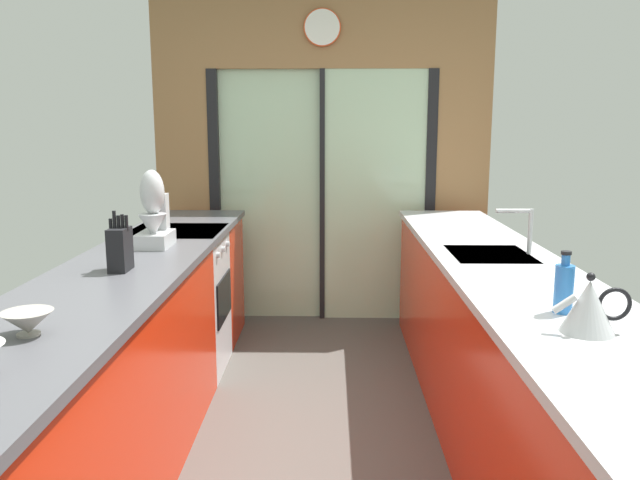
# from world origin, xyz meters

# --- Properties ---
(ground_plane) EXTENTS (5.04, 7.60, 0.02)m
(ground_plane) POSITION_xyz_m (0.00, 0.60, -0.01)
(ground_plane) COLOR #4C4742
(back_wall_unit) EXTENTS (2.64, 0.12, 2.70)m
(back_wall_unit) POSITION_xyz_m (0.00, 2.40, 1.52)
(back_wall_unit) COLOR olive
(back_wall_unit) RESTS_ON ground_plane
(left_counter_run) EXTENTS (0.62, 3.80, 0.92)m
(left_counter_run) POSITION_xyz_m (-0.91, 0.13, 0.47)
(left_counter_run) COLOR red
(left_counter_run) RESTS_ON ground_plane
(right_counter_run) EXTENTS (0.62, 3.80, 0.92)m
(right_counter_run) POSITION_xyz_m (0.91, 0.30, 0.46)
(right_counter_run) COLOR red
(right_counter_run) RESTS_ON ground_plane
(sink_faucet) EXTENTS (0.19, 0.02, 0.23)m
(sink_faucet) POSITION_xyz_m (1.05, 0.55, 1.08)
(sink_faucet) COLOR #B7BABC
(sink_faucet) RESTS_ON right_counter_run
(oven_range) EXTENTS (0.60, 0.60, 0.92)m
(oven_range) POSITION_xyz_m (-0.91, 1.25, 0.46)
(oven_range) COLOR #B7BABC
(oven_range) RESTS_ON ground_plane
(mixing_bowl_far) EXTENTS (0.16, 0.16, 0.08)m
(mixing_bowl_far) POSITION_xyz_m (-0.89, -0.76, 0.96)
(mixing_bowl_far) COLOR gray
(mixing_bowl_far) RESTS_ON left_counter_run
(knife_block) EXTENTS (0.09, 0.14, 0.28)m
(knife_block) POSITION_xyz_m (-0.89, 0.14, 1.02)
(knife_block) COLOR black
(knife_block) RESTS_ON left_counter_run
(stand_mixer) EXTENTS (0.17, 0.27, 0.42)m
(stand_mixer) POSITION_xyz_m (-0.89, 0.71, 1.08)
(stand_mixer) COLOR #B7BABC
(stand_mixer) RESTS_ON left_counter_run
(kettle) EXTENTS (0.25, 0.17, 0.20)m
(kettle) POSITION_xyz_m (0.89, -0.70, 1.01)
(kettle) COLOR #B7BABC
(kettle) RESTS_ON right_counter_run
(soap_bottle_far) EXTENTS (0.07, 0.07, 0.22)m
(soap_bottle_far) POSITION_xyz_m (0.89, -0.48, 1.01)
(soap_bottle_far) COLOR #286BB7
(soap_bottle_far) RESTS_ON right_counter_run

